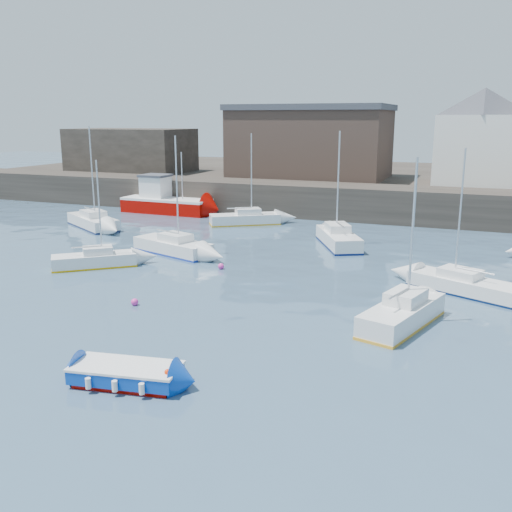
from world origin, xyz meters
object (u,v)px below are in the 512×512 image
at_px(fishing_boat, 165,201).
at_px(blue_dinghy, 126,374).
at_px(sailboat_d, 464,284).
at_px(sailboat_f, 338,238).
at_px(sailboat_b, 173,246).
at_px(sailboat_a, 95,260).
at_px(sailboat_c, 402,314).
at_px(buoy_far, 221,269).
at_px(buoy_near, 135,305).
at_px(sailboat_h, 245,219).
at_px(sailboat_e, 93,221).
at_px(buoy_mid, 407,314).

bearing_deg(fishing_boat, blue_dinghy, -61.65).
xyz_separation_m(sailboat_d, sailboat_f, (-8.92, 8.80, 0.12)).
distance_m(sailboat_b, sailboat_f, 11.87).
distance_m(sailboat_a, sailboat_c, 19.49).
distance_m(sailboat_b, buoy_far, 5.47).
bearing_deg(sailboat_c, buoy_near, -171.14).
height_order(sailboat_c, sailboat_h, sailboat_h).
distance_m(fishing_boat, sailboat_f, 21.21).
bearing_deg(sailboat_e, sailboat_c, -27.46).
bearing_deg(sailboat_h, fishing_boat, 162.26).
relative_size(sailboat_a, buoy_near, 17.99).
xyz_separation_m(sailboat_f, buoy_near, (-6.12, -17.00, -0.57)).
distance_m(sailboat_b, buoy_near, 11.15).
distance_m(fishing_boat, sailboat_a, 21.25).
xyz_separation_m(sailboat_c, buoy_mid, (0.00, 1.73, -0.57)).
bearing_deg(fishing_boat, sailboat_d, -31.59).
height_order(blue_dinghy, buoy_far, blue_dinghy).
distance_m(sailboat_a, sailboat_d, 21.70).
bearing_deg(buoy_far, sailboat_h, 107.09).
bearing_deg(sailboat_d, buoy_far, -178.81).
distance_m(sailboat_a, sailboat_h, 17.27).
bearing_deg(sailboat_f, sailboat_d, -44.63).
height_order(sailboat_d, buoy_mid, sailboat_d).
distance_m(blue_dinghy, buoy_far, 15.78).
height_order(sailboat_a, sailboat_c, sailboat_c).
relative_size(sailboat_a, sailboat_e, 0.78).
height_order(fishing_boat, sailboat_b, sailboat_b).
xyz_separation_m(fishing_boat, buoy_near, (13.26, -25.60, -1.14)).
height_order(buoy_mid, buoy_far, buoy_far).
height_order(sailboat_f, sailboat_h, sailboat_f).
relative_size(sailboat_d, buoy_near, 20.62).
height_order(sailboat_b, buoy_near, sailboat_b).
height_order(sailboat_b, sailboat_h, sailboat_b).
bearing_deg(sailboat_b, sailboat_c, -27.28).
bearing_deg(sailboat_d, sailboat_f, 135.37).
height_order(sailboat_d, buoy_far, sailboat_d).
xyz_separation_m(fishing_boat, sailboat_e, (-1.59, -9.32, -0.59)).
height_order(blue_dinghy, fishing_boat, fishing_boat).
distance_m(sailboat_d, buoy_mid, 5.10).
height_order(buoy_near, buoy_far, buoy_far).
height_order(sailboat_c, buoy_far, sailboat_c).
height_order(fishing_boat, sailboat_f, sailboat_f).
relative_size(fishing_boat, sailboat_b, 1.14).
bearing_deg(fishing_boat, sailboat_b, -57.95).
bearing_deg(sailboat_e, sailboat_d, -15.13).
height_order(sailboat_a, sailboat_f, sailboat_f).
distance_m(fishing_boat, sailboat_e, 9.47).
bearing_deg(buoy_near, buoy_mid, 16.28).
distance_m(sailboat_b, sailboat_e, 12.49).
bearing_deg(buoy_far, sailboat_b, 151.88).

